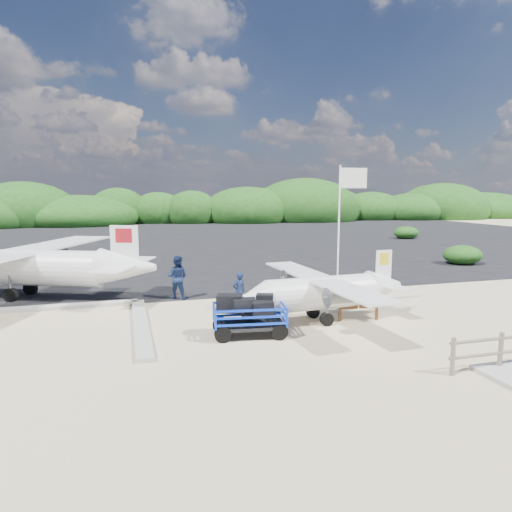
% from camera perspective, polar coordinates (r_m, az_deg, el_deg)
% --- Properties ---
extents(ground, '(160.00, 160.00, 0.00)m').
position_cam_1_polar(ground, '(15.82, 2.74, -9.09)').
color(ground, beige).
extents(asphalt_apron, '(90.00, 50.00, 0.04)m').
position_cam_1_polar(asphalt_apron, '(44.81, -9.72, 1.98)').
color(asphalt_apron, '#B2B2B2').
rests_on(asphalt_apron, ground).
extents(vegetation_band, '(124.00, 8.00, 4.40)m').
position_cam_1_polar(vegetation_band, '(69.63, -12.04, 4.05)').
color(vegetation_band, '#B2B2B2').
rests_on(vegetation_band, ground).
extents(baggage_cart, '(2.68, 1.76, 1.26)m').
position_cam_1_polar(baggage_cart, '(15.04, -0.84, -10.00)').
color(baggage_cart, '#0E38D5').
rests_on(baggage_cart, ground).
extents(flagpole, '(1.14, 0.49, 5.63)m').
position_cam_1_polar(flagpole, '(18.04, 10.04, -7.04)').
color(flagpole, white).
rests_on(flagpole, ground).
extents(signboard, '(1.59, 0.35, 1.30)m').
position_cam_1_polar(signboard, '(17.20, 12.65, -7.87)').
color(signboard, '#593319').
rests_on(signboard, ground).
extents(crew_a, '(0.63, 0.50, 1.53)m').
position_cam_1_polar(crew_a, '(18.01, -2.13, -4.44)').
color(crew_a, '#111E42').
rests_on(crew_a, ground).
extents(crew_b, '(1.15, 1.05, 1.92)m').
position_cam_1_polar(crew_b, '(20.14, -9.80, -2.65)').
color(crew_b, '#111E42').
rests_on(crew_b, ground).
extents(crew_c, '(0.98, 0.60, 1.57)m').
position_cam_1_polar(crew_c, '(18.79, 4.14, -3.87)').
color(crew_c, '#111E42').
rests_on(crew_c, ground).
extents(aircraft_large, '(18.08, 18.08, 4.14)m').
position_cam_1_polar(aircraft_large, '(45.62, 8.11, 2.12)').
color(aircraft_large, '#B2B2B2').
rests_on(aircraft_large, ground).
extents(aircraft_small, '(6.98, 6.98, 2.38)m').
position_cam_1_polar(aircraft_small, '(44.40, -17.89, 1.65)').
color(aircraft_small, '#B2B2B2').
rests_on(aircraft_small, ground).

